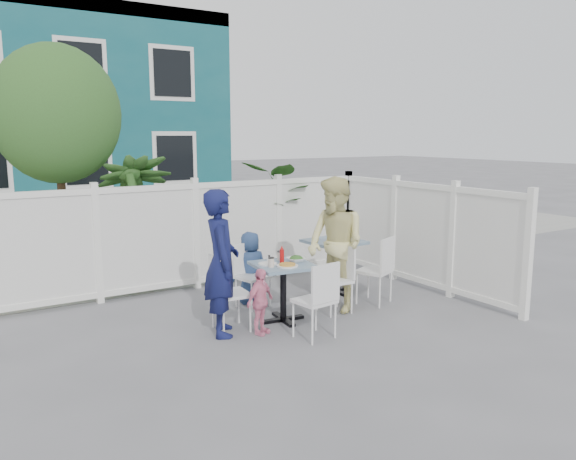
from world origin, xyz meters
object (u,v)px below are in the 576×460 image
woman (336,245)px  boy (250,268)px  chair_near (319,295)px  chair_back (249,270)px  man (221,263)px  toddler (260,302)px  chair_left (225,288)px  chair_right (339,274)px  main_table (283,277)px  spare_table (334,252)px

woman → boy: (-0.80, 0.88, -0.39)m
chair_near → woman: (0.82, 0.78, 0.36)m
chair_back → boy: boy is taller
chair_near → man: 1.18m
woman → toddler: 1.41m
chair_left → chair_back: (0.72, 0.72, -0.03)m
toddler → chair_right: bearing=-15.9°
main_table → chair_right: size_ratio=0.88×
main_table → chair_near: size_ratio=0.86×
chair_left → man: man is taller
chair_back → toddler: 1.12m
chair_left → chair_near: (0.78, -0.83, -0.01)m
chair_left → boy: (0.80, 0.84, -0.03)m
chair_back → toddler: chair_back is taller
man → woman: size_ratio=0.96×
main_table → toddler: (-0.47, -0.25, -0.18)m
main_table → spare_table: size_ratio=0.99×
chair_right → spare_table: bearing=-28.8°
boy → chair_right: bearing=135.9°
spare_table → woman: size_ratio=0.44×
chair_near → woman: size_ratio=0.51×
boy → spare_table: bearing=177.6°
man → boy: bearing=-22.6°
main_table → chair_back: chair_back is taller
main_table → boy: bearing=88.6°
spare_table → chair_right: size_ratio=0.89×
boy → main_table: bearing=94.4°
main_table → woman: woman is taller
main_table → chair_right: bearing=-4.1°
man → woman: woman is taller
main_table → toddler: size_ratio=0.99×
spare_table → chair_right: chair_right is taller
man → toddler: 0.64m
spare_table → woman: 0.90m
main_table → boy: boy is taller
chair_left → man: 0.34m
chair_near → woman: bearing=36.8°
main_table → chair_left: size_ratio=0.85×
woman → spare_table: bearing=141.4°
chair_back → spare_table: bearing=164.1°
chair_right → chair_back: 1.22m
chair_near → toddler: (-0.48, 0.51, -0.13)m
chair_left → chair_back: size_ratio=1.06×
chair_right → chair_near: chair_near is taller
chair_left → man: bearing=-41.4°
chair_right → boy: bearing=43.8°
toddler → chair_left: bearing=109.4°
main_table → chair_right: chair_right is taller
boy → chair_left: bearing=52.3°
chair_near → chair_back: bearing=85.3°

